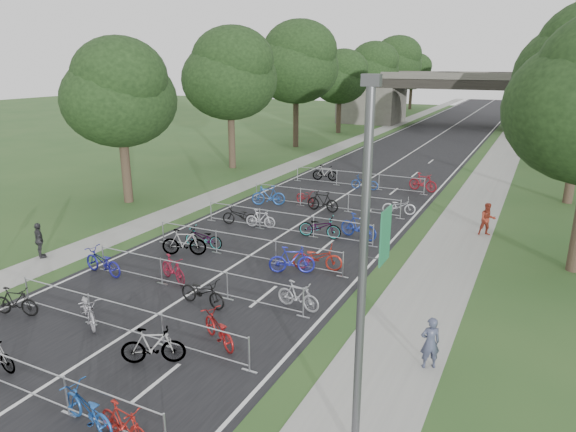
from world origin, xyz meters
name	(u,v)px	position (x,y,z in m)	size (l,w,h in m)	color
ground	(28,397)	(0.00, 0.00, 0.00)	(200.00, 200.00, 0.00)	#2A4E21
road	(430,141)	(0.00, 50.00, 0.01)	(11.00, 140.00, 0.01)	black
sidewalk_right	(508,146)	(8.00, 50.00, 0.01)	(3.00, 140.00, 0.01)	gray
sidewalk_left	(364,137)	(-7.50, 50.00, 0.01)	(2.00, 140.00, 0.01)	gray
lane_markings	(430,141)	(0.00, 50.00, 0.00)	(0.12, 140.00, 0.00)	silver
overpass_bridge	(456,99)	(0.00, 65.00, 3.53)	(31.00, 8.00, 7.05)	#4F4C47
lamppost	(364,276)	(8.33, 2.00, 4.28)	(0.61, 0.65, 8.21)	#4C4C51
tree_left_0	(120,96)	(-11.39, 15.93, 6.49)	(6.72, 6.72, 10.25)	#33261C
tree_left_1	(230,76)	(-11.39, 27.93, 7.30)	(7.56, 7.56, 11.53)	#33261C
tree_left_2	(297,64)	(-11.39, 39.93, 8.12)	(8.40, 8.40, 12.81)	#33261C
tree_left_3	(340,78)	(-11.39, 51.93, 6.49)	(6.72, 6.72, 10.25)	#33261C
tree_right_3	(575,77)	(13.11, 51.93, 6.92)	(7.17, 7.17, 10.93)	#33261C
tree_left_4	(372,69)	(-11.39, 63.93, 7.30)	(7.56, 7.56, 11.53)	#33261C
tree_right_4	(573,66)	(13.11, 63.93, 7.90)	(8.18, 8.18, 12.47)	#33261C
tree_left_5	(395,63)	(-11.39, 75.93, 8.12)	(8.40, 8.40, 12.81)	#33261C
tree_right_5	(568,80)	(13.11, 75.93, 5.95)	(6.16, 6.16, 9.39)	#33261C
tree_left_6	(413,72)	(-11.39, 87.93, 6.49)	(6.72, 6.72, 10.25)	#33261C
tree_right_6	(567,71)	(13.11, 87.93, 6.92)	(7.17, 7.17, 10.93)	#33261C
barrier_row_0	(25,379)	(0.00, 0.00, 0.55)	(9.70, 0.08, 1.10)	#A9ABB1
barrier_row_1	(125,319)	(0.00, 3.60, 0.55)	(9.70, 0.08, 1.10)	#A9ABB1
barrier_row_2	(193,278)	(0.00, 7.20, 0.55)	(9.70, 0.08, 1.10)	#A9ABB1
barrier_row_3	(245,247)	(0.00, 11.00, 0.55)	(9.70, 0.08, 1.10)	#A9ABB1
barrier_row_4	(286,223)	(0.00, 15.00, 0.55)	(9.70, 0.08, 1.10)	#A9ABB1
barrier_row_5	(324,200)	(0.00, 20.00, 0.55)	(9.70, 0.08, 1.10)	#A9ABB1
barrier_row_6	(357,180)	(0.00, 26.00, 0.55)	(9.70, 0.08, 1.10)	#A9ABB1
bike_2	(87,409)	(2.34, -0.11, 0.51)	(0.68, 1.94, 1.02)	#1C4D9C
bike_3	(124,423)	(3.47, -0.08, 0.49)	(0.46, 1.64, 0.98)	maroon
bike_4	(15,302)	(-4.30, 2.90, 0.51)	(0.48, 1.71, 1.03)	black
bike_5	(89,309)	(-1.59, 3.60, 0.53)	(0.70, 2.02, 1.06)	#96959C
bike_6	(153,346)	(1.91, 2.73, 0.56)	(0.53, 1.87, 1.12)	#A9ABB1
bike_7	(218,329)	(2.99, 4.46, 0.51)	(0.67, 1.92, 1.01)	maroon
bike_8	(103,262)	(-4.30, 6.86, 0.55)	(0.74, 2.11, 1.11)	navy
bike_9	(173,269)	(-1.28, 7.60, 0.53)	(0.50, 1.77, 1.06)	maroon
bike_10	(203,292)	(1.01, 6.39, 0.51)	(0.68, 1.96, 1.03)	black
bike_11	(298,296)	(4.18, 7.67, 0.51)	(0.48, 1.71, 1.03)	#999AA0
bike_12	(184,242)	(-2.68, 10.13, 0.61)	(0.57, 2.02, 1.22)	#A9ABB1
bike_13	(203,238)	(-2.43, 11.25, 0.51)	(0.67, 1.93, 1.01)	#A9ABB1
bike_14	(292,260)	(2.57, 10.46, 0.58)	(0.54, 1.93, 1.16)	#1C219C
bike_15	(317,258)	(3.38, 11.23, 0.55)	(0.74, 2.11, 1.11)	maroon
bike_16	(240,216)	(-2.78, 15.07, 0.51)	(0.67, 1.93, 1.01)	black
bike_17	(261,219)	(-1.57, 15.16, 0.49)	(0.46, 1.63, 0.98)	silver
bike_18	(320,227)	(1.85, 15.07, 0.57)	(0.75, 2.16, 1.13)	#A9ABB1
bike_19	(358,227)	(3.60, 15.80, 0.63)	(0.59, 2.09, 1.26)	navy
bike_20	(268,195)	(-3.31, 19.20, 0.61)	(0.58, 2.04, 1.23)	#1A458F
bike_21	(305,198)	(-1.33, 20.24, 0.46)	(0.61, 1.75, 0.92)	maroon
bike_22	(323,201)	(0.16, 19.45, 0.60)	(0.56, 1.99, 1.20)	black
bike_23	(399,206)	(4.30, 20.82, 0.49)	(0.65, 1.87, 0.98)	#BABCC3
bike_25	(325,173)	(-2.83, 26.97, 0.56)	(0.53, 1.87, 1.12)	#A9ABB1
bike_26	(365,183)	(0.64, 25.63, 0.49)	(0.65, 1.87, 0.98)	navy
bike_27	(423,182)	(4.30, 26.92, 0.61)	(0.58, 2.04, 1.23)	maroon
pedestrian_a	(430,343)	(9.08, 6.08, 0.79)	(0.57, 0.38, 1.57)	#383D54
pedestrian_b	(487,220)	(9.20, 19.16, 0.83)	(0.81, 0.63, 1.67)	maroon
pedestrian_c	(39,241)	(-8.20, 7.01, 0.81)	(0.95, 0.39, 1.62)	#28282A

